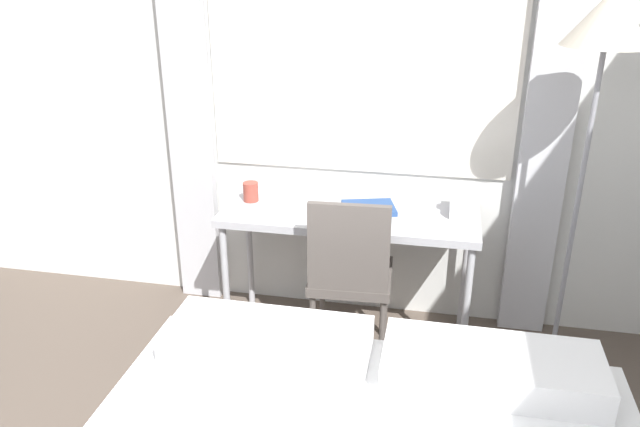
{
  "coord_description": "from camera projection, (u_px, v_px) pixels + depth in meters",
  "views": [
    {
      "loc": [
        0.68,
        -0.49,
        1.95
      ],
      "look_at": [
        0.17,
        2.01,
        0.88
      ],
      "focal_mm": 35.0,
      "sensor_mm": 36.0,
      "label": 1
    }
  ],
  "objects": [
    {
      "name": "wall_back_with_window",
      "position": [
        321.0,
        75.0,
        3.26
      ],
      "size": [
        5.15,
        0.13,
        2.7
      ],
      "color": "silver",
      "rests_on": "ground_plane"
    },
    {
      "name": "desk",
      "position": [
        349.0,
        223.0,
        3.2
      ],
      "size": [
        1.3,
        0.49,
        0.73
      ],
      "color": "#B2B2B7",
      "rests_on": "ground_plane"
    },
    {
      "name": "desk_chair",
      "position": [
        350.0,
        270.0,
        3.03
      ],
      "size": [
        0.42,
        0.42,
        0.91
      ],
      "rotation": [
        0.0,
        0.0,
        0.06
      ],
      "color": "#59514C",
      "rests_on": "ground_plane"
    },
    {
      "name": "standing_lamp",
      "position": [
        602.0,
        59.0,
        2.6
      ],
      "size": [
        0.36,
        0.36,
        1.82
      ],
      "color": "#4C4C51",
      "rests_on": "ground_plane"
    },
    {
      "name": "telephone",
      "position": [
        462.0,
        204.0,
        3.14
      ],
      "size": [
        0.14,
        0.19,
        0.11
      ],
      "color": "silver",
      "rests_on": "desk"
    },
    {
      "name": "book",
      "position": [
        369.0,
        208.0,
        3.19
      ],
      "size": [
        0.31,
        0.26,
        0.02
      ],
      "rotation": [
        0.0,
        0.0,
        0.28
      ],
      "color": "navy",
      "rests_on": "desk"
    },
    {
      "name": "mug",
      "position": [
        251.0,
        192.0,
        3.3
      ],
      "size": [
        0.08,
        0.08,
        0.1
      ],
      "color": "#993F33",
      "rests_on": "desk"
    }
  ]
}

